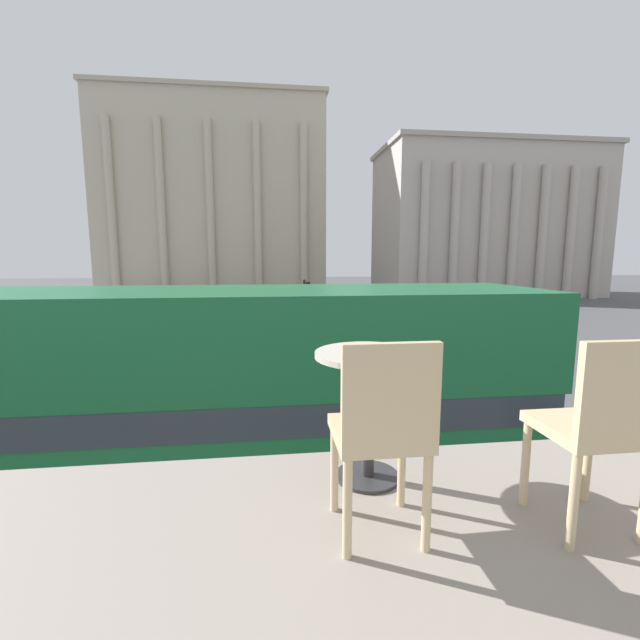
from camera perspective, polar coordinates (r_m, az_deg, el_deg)
double_decker_bus at (r=7.10m, az=-18.33°, el=-11.09°), size 11.30×2.69×4.15m
cafe_dining_table at (r=2.39m, az=6.56°, el=-8.83°), size 0.60×0.60×0.73m
cafe_chair_0 at (r=1.91m, az=8.35°, el=-14.05°), size 0.40×0.40×0.91m
cafe_chair_1 at (r=2.29m, az=33.14°, el=-11.51°), size 0.40×0.40×0.91m
plaza_building_left at (r=61.35m, az=-13.69°, el=15.40°), size 28.78×13.99×24.82m
plaza_building_right at (r=57.36m, az=21.09°, el=11.94°), size 25.80×13.42×17.55m
traffic_light_near at (r=13.73m, az=-2.72°, el=-1.16°), size 0.42×0.24×3.61m
traffic_light_mid at (r=20.33m, az=-1.90°, el=1.91°), size 0.42×0.24×3.59m
car_navy at (r=27.50m, az=-16.84°, el=-0.24°), size 4.20×1.93×1.35m
car_silver at (r=29.39m, az=6.44°, el=0.60°), size 4.20×1.93×1.35m
pedestrian_blue at (r=23.90m, az=0.86°, el=-0.31°), size 0.32×0.32×1.79m
pedestrian_yellow at (r=18.17m, az=-15.22°, el=-3.41°), size 0.32×0.32×1.77m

